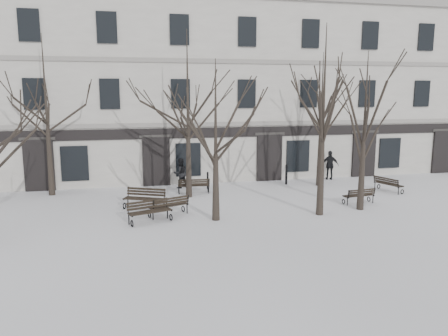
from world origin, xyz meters
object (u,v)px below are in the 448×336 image
object	(u,v)px
tree_2	(324,98)
bench_5	(388,184)
tree_1	(216,121)
bench_0	(149,211)
bench_3	(145,198)
bench_4	(194,185)
bench_2	(359,195)
tree_3	(365,112)
bench_1	(169,205)

from	to	relation	value
tree_2	bench_5	size ratio (longest dim) A/B	4.79
tree_1	bench_5	xyz separation A→B (m)	(10.46, 3.28, -3.83)
bench_0	bench_3	distance (m)	2.26
tree_2	bench_3	xyz separation A→B (m)	(-7.72, 2.73, -4.71)
bench_4	tree_1	bearing A→B (deg)	95.97
bench_3	bench_0	bearing A→B (deg)	-61.86
bench_5	bench_2	bearing A→B (deg)	106.81
tree_3	bench_4	xyz separation A→B (m)	(-7.23, 4.93, -4.11)
bench_0	tree_3	bearing A→B (deg)	-18.81
bench_2	tree_2	bearing A→B (deg)	19.80
bench_0	bench_2	world-z (taller)	bench_0
tree_3	bench_3	world-z (taller)	tree_3
bench_0	bench_4	world-z (taller)	bench_0
bench_1	bench_3	bearing A→B (deg)	-78.13
tree_2	bench_2	distance (m)	5.71
tree_2	bench_2	size ratio (longest dim) A/B	5.10
tree_3	bench_5	xyz separation A→B (m)	(3.42, 3.05, -4.12)
bench_0	bench_3	bearing A→B (deg)	74.38
tree_3	bench_3	size ratio (longest dim) A/B	3.59
bench_0	bench_5	size ratio (longest dim) A/B	1.11
bench_0	bench_2	bearing A→B (deg)	-13.50
tree_1	bench_0	xyz separation A→B (m)	(-2.84, 0.28, -3.78)
tree_2	tree_3	distance (m)	2.40
tree_1	bench_1	world-z (taller)	tree_1
tree_2	bench_3	distance (m)	9.45
bench_4	tree_2	bearing A→B (deg)	136.64
tree_1	bench_4	world-z (taller)	tree_1
tree_2	bench_2	xyz separation A→B (m)	(2.75, 1.39, -4.81)
bench_4	tree_3	bearing A→B (deg)	149.54
bench_5	bench_1	bearing A→B (deg)	81.51
bench_0	bench_1	distance (m)	1.19
bench_5	tree_2	bearing A→B (deg)	102.77
tree_3	bench_0	xyz separation A→B (m)	(-9.87, 0.05, -4.07)
bench_2	bench_5	xyz separation A→B (m)	(2.93, 2.09, 0.02)
tree_1	bench_3	xyz separation A→B (m)	(-2.95, 2.54, -3.75)
bench_0	bench_5	xyz separation A→B (m)	(13.29, 3.00, -0.05)
bench_2	bench_3	xyz separation A→B (m)	(-10.47, 1.35, 0.10)
tree_3	bench_0	world-z (taller)	tree_3
bench_4	bench_5	distance (m)	10.82
tree_1	tree_2	size ratio (longest dim) A/B	0.82
bench_4	bench_2	bearing A→B (deg)	156.59
tree_3	bench_5	world-z (taller)	tree_3
bench_3	tree_3	bearing A→B (deg)	12.24
bench_1	bench_4	size ratio (longest dim) A/B	1.08
bench_2	bench_3	size ratio (longest dim) A/B	0.81
tree_2	bench_1	bearing A→B (deg)	169.42
bench_5	bench_0	bearing A→B (deg)	84.03
bench_3	bench_1	bearing A→B (deg)	-30.18
tree_1	bench_2	world-z (taller)	tree_1
tree_1	bench_4	xyz separation A→B (m)	(-0.20, 5.16, -3.82)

